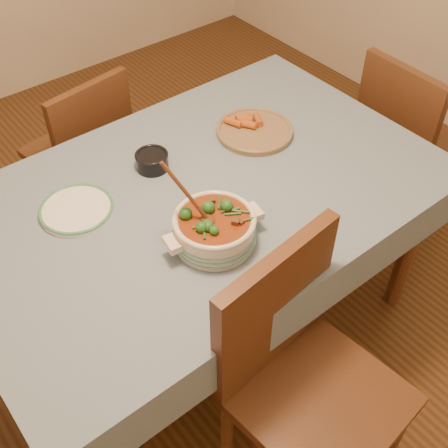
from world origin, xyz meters
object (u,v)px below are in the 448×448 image
object	(u,v)px
fried_plate	(255,130)
chair_right	(404,136)
chair_far	(86,149)
stew_casserole	(214,227)
condiment_bowl	(152,160)
white_plate	(76,209)
dining_table	(201,210)
chair_near	(299,370)

from	to	relation	value
fried_plate	chair_right	size ratio (longest dim) A/B	0.40
chair_right	chair_far	bearing A→B (deg)	55.21
stew_casserole	condiment_bowl	size ratio (longest dim) A/B	2.40
stew_casserole	chair_right	xyz separation A→B (m)	(1.23, 0.17, -0.32)
chair_right	stew_casserole	bearing A→B (deg)	99.26
white_plate	dining_table	bearing A→B (deg)	-24.12
white_plate	chair_right	bearing A→B (deg)	-8.34
stew_casserole	fried_plate	size ratio (longest dim) A/B	0.92
stew_casserole	chair_far	world-z (taller)	stew_casserole
white_plate	chair_far	size ratio (longest dim) A/B	0.32
fried_plate	stew_casserole	bearing A→B (deg)	-143.21
white_plate	chair_far	bearing A→B (deg)	62.92
condiment_bowl	chair_right	bearing A→B (deg)	-12.21
chair_far	chair_right	distance (m)	1.45
condiment_bowl	white_plate	bearing A→B (deg)	-173.74
stew_casserole	fried_plate	world-z (taller)	stew_casserole
chair_far	chair_near	world-z (taller)	chair_near
stew_casserole	chair_near	size ratio (longest dim) A/B	0.34
fried_plate	chair_far	world-z (taller)	chair_far
dining_table	white_plate	distance (m)	0.43
fried_plate	condiment_bowl	bearing A→B (deg)	170.02
chair_right	fried_plate	bearing A→B (deg)	78.06
chair_far	chair_right	world-z (taller)	chair_right
fried_plate	white_plate	bearing A→B (deg)	177.04
white_plate	condiment_bowl	size ratio (longest dim) A/B	2.00
dining_table	chair_near	bearing A→B (deg)	-100.49
dining_table	fried_plate	bearing A→B (deg)	20.19
dining_table	chair_near	size ratio (longest dim) A/B	1.73
dining_table	chair_near	xyz separation A→B (m)	(-0.12, -0.63, -0.12)
chair_far	white_plate	bearing A→B (deg)	54.33
stew_casserole	condiment_bowl	distance (m)	0.43
condiment_bowl	chair_near	world-z (taller)	chair_near
stew_casserole	white_plate	bearing A→B (deg)	124.89
chair_near	chair_right	world-z (taller)	chair_near
white_plate	chair_far	world-z (taller)	chair_far
chair_far	dining_table	bearing A→B (deg)	85.10
stew_casserole	white_plate	xyz separation A→B (m)	(-0.27, 0.39, -0.05)
dining_table	condiment_bowl	distance (m)	0.25
stew_casserole	chair_near	world-z (taller)	stew_casserole
dining_table	white_plate	xyz separation A→B (m)	(-0.38, 0.17, 0.10)
condiment_bowl	fried_plate	size ratio (longest dim) A/B	0.38
white_plate	chair_right	distance (m)	1.54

